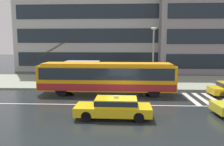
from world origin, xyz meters
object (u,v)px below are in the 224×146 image
taxi_oncoming_near (114,107)px  street_lamp (153,52)px  trolleybus (107,77)px  pedestrian_walking_past (141,72)px  pedestrian_approaching_curb (102,72)px  pedestrian_at_shelter (133,78)px  bus_shelter (83,67)px

taxi_oncoming_near → street_lamp: (3.58, 9.22, 3.08)m
trolleybus → pedestrian_walking_past: trolleybus is taller
pedestrian_approaching_curb → pedestrian_walking_past: bearing=-0.9°
taxi_oncoming_near → pedestrian_approaching_curb: size_ratio=2.40×
trolleybus → taxi_oncoming_near: (0.93, -6.65, -0.87)m
trolleybus → pedestrian_approaching_curb: (-0.67, 2.30, 0.16)m
pedestrian_approaching_curb → trolleybus: bearing=-73.7°
taxi_oncoming_near → pedestrian_at_shelter: (1.62, 9.62, 0.38)m
pedestrian_at_shelter → pedestrian_walking_past: 1.24m
taxi_oncoming_near → pedestrian_at_shelter: pedestrian_at_shelter is taller
trolleybus → pedestrian_at_shelter: (2.55, 2.97, -0.50)m
taxi_oncoming_near → bus_shelter: size_ratio=1.29×
bus_shelter → pedestrian_at_shelter: size_ratio=2.27×
pedestrian_at_shelter → pedestrian_walking_past: bearing=-45.7°
pedestrian_at_shelter → pedestrian_walking_past: pedestrian_walking_past is taller
pedestrian_walking_past → bus_shelter: bearing=164.2°
bus_shelter → pedestrian_walking_past: bus_shelter is taller
pedestrian_approaching_curb → street_lamp: bearing=3.0°
trolleybus → pedestrian_approaching_curb: bearing=106.3°
trolleybus → pedestrian_approaching_curb: 2.40m
bus_shelter → pedestrian_at_shelter: bearing=-10.5°
pedestrian_at_shelter → pedestrian_walking_past: size_ratio=0.79×
taxi_oncoming_near → trolleybus: bearing=97.9°
taxi_oncoming_near → pedestrian_walking_past: bearing=75.2°
taxi_oncoming_near → street_lamp: size_ratio=0.77×
pedestrian_walking_past → street_lamp: street_lamp is taller
street_lamp → pedestrian_at_shelter: bearing=168.4°
trolleybus → taxi_oncoming_near: 6.77m
taxi_oncoming_near → street_lamp: 10.36m
pedestrian_at_shelter → trolleybus: bearing=-130.6°
taxi_oncoming_near → pedestrian_at_shelter: size_ratio=2.94×
trolleybus → pedestrian_walking_past: size_ratio=6.58×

